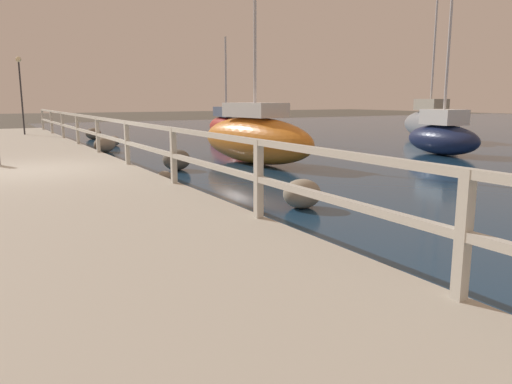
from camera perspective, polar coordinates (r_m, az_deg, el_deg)
ground_plane at (r=12.41m, az=-24.12°, el=0.91°), size 120.00×120.00×0.00m
dock_walkway at (r=12.38m, az=-24.17°, el=1.59°), size 4.57×36.00×0.30m
railing at (r=12.68m, az=-14.57°, el=6.38°), size 0.10×32.50×1.07m
boulder_downstream at (r=8.75m, az=5.29°, el=-0.19°), size 0.69×0.62×0.52m
boulder_mid_strip at (r=25.01m, az=-18.10°, el=6.37°), size 0.72×0.65×0.54m
boulder_far_strip at (r=21.19m, az=-15.99°, el=5.64°), size 0.54×0.49×0.41m
boulder_water_edge at (r=13.57m, az=-9.07°, el=3.66°), size 0.75×0.67×0.56m
boulder_upstream at (r=11.59m, az=-10.42°, el=1.73°), size 0.36×0.33×0.27m
boulder_near_dock at (r=18.70m, az=-16.91°, el=5.22°), size 0.76×0.68×0.57m
dock_lamp at (r=24.95m, az=-25.36°, el=11.50°), size 0.24×0.24×3.42m
sailboat_red at (r=23.15m, az=-3.42°, el=7.50°), size 1.84×5.12×4.60m
sailboat_orange at (r=14.76m, az=-0.12°, el=6.26°), size 1.99×5.07×7.27m
sailboat_gray at (r=24.52m, az=19.22°, el=7.47°), size 3.16×5.35×6.89m
sailboat_navy at (r=18.24m, az=20.56°, el=6.08°), size 1.77×3.26×7.75m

